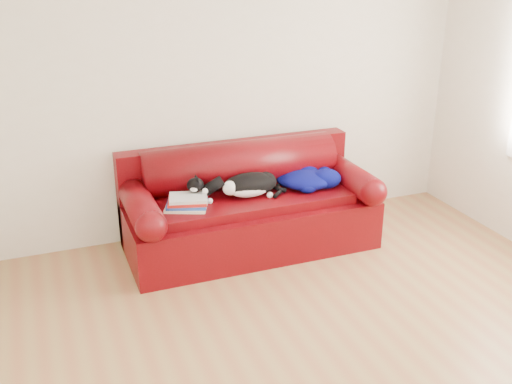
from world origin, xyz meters
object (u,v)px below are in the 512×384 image
sofa_base (250,222)px  book_stack (187,202)px  cat (249,185)px  blanket (308,178)px

sofa_base → book_stack: book_stack is taller
cat → blanket: 0.55m
book_stack → cat: size_ratio=0.58×
sofa_base → book_stack: size_ratio=5.33×
book_stack → blanket: (1.10, 0.09, 0.02)m
book_stack → cat: cat is taller
blanket → sofa_base: bearing=177.8°
cat → book_stack: bearing=-174.9°
book_stack → blanket: blanket is taller
sofa_base → cat: bearing=-114.2°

